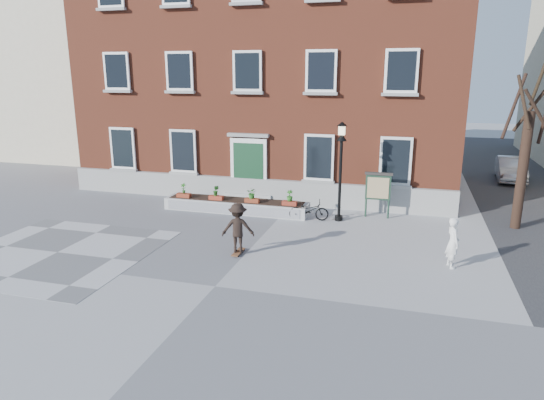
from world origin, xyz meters
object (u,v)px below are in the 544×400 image
(bicycle, at_px, (309,210))
(bystander, at_px, (453,243))
(skateboarder, at_px, (238,228))
(notice_board, at_px, (378,187))
(lamp_post, at_px, (341,158))
(parked_car, at_px, (511,169))

(bicycle, bearing_deg, bystander, -135.96)
(skateboarder, bearing_deg, bystander, 6.27)
(notice_board, bearing_deg, lamp_post, -149.60)
(bystander, height_order, skateboarder, skateboarder)
(bystander, distance_m, lamp_post, 5.81)
(lamp_post, xyz_separation_m, skateboarder, (-2.62, -4.58, -1.65))
(lamp_post, bearing_deg, bystander, -44.03)
(lamp_post, height_order, skateboarder, lamp_post)
(skateboarder, bearing_deg, notice_board, 53.23)
(parked_car, relative_size, bystander, 2.46)
(parked_car, xyz_separation_m, lamp_post, (-7.93, -10.00, 1.90))
(bicycle, distance_m, bystander, 6.26)
(parked_car, height_order, lamp_post, lamp_post)
(parked_car, relative_size, skateboarder, 2.26)
(parked_car, distance_m, notice_board, 11.25)
(notice_board, distance_m, skateboarder, 6.77)
(bystander, relative_size, skateboarder, 0.92)
(parked_car, distance_m, bystander, 14.40)
(notice_board, bearing_deg, bicycle, -156.11)
(notice_board, xyz_separation_m, skateboarder, (-4.05, -5.41, -0.38))
(notice_board, height_order, skateboarder, notice_board)
(bicycle, bearing_deg, parked_car, -52.84)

